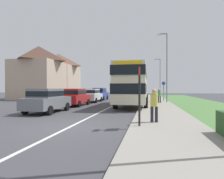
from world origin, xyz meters
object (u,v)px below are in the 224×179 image
object	(u,v)px
double_decker_bus	(133,84)
parked_car_white	(91,95)
parked_car_grey	(47,99)
street_lamp_far	(160,75)
street_lamp_mid	(166,63)
parked_car_red	(75,96)
parked_car_blue	(100,93)
pedestrian_at_stop	(154,104)
pedestrian_walking_away	(159,95)
cycle_route_sign	(164,90)
bus_stop_sign	(139,92)

from	to	relation	value
double_decker_bus	parked_car_white	size ratio (longest dim) A/B	2.48
parked_car_grey	street_lamp_far	xyz separation A→B (m)	(8.95, 25.11, 3.24)
double_decker_bus	street_lamp_mid	distance (m)	5.62
parked_car_red	parked_car_blue	xyz separation A→B (m)	(-0.06, 9.89, 0.04)
pedestrian_at_stop	pedestrian_walking_away	xyz separation A→B (m)	(0.88, 12.44, 0.00)
parked_car_blue	street_lamp_mid	world-z (taller)	street_lamp_mid
cycle_route_sign	street_lamp_mid	world-z (taller)	street_lamp_mid
double_decker_bus	bus_stop_sign	distance (m)	10.46
parked_car_grey	pedestrian_at_stop	size ratio (longest dim) A/B	2.50
parked_car_grey	parked_car_blue	distance (m)	15.09
parked_car_red	pedestrian_walking_away	world-z (taller)	pedestrian_walking_away
double_decker_bus	parked_car_white	bearing A→B (deg)	142.70
parked_car_blue	bus_stop_sign	size ratio (longest dim) A/B	1.62
parked_car_white	street_lamp_mid	size ratio (longest dim) A/B	0.51
parked_car_blue	street_lamp_far	bearing A→B (deg)	47.95
parked_car_blue	pedestrian_at_stop	xyz separation A→B (m)	(7.29, -18.31, 0.03)
street_lamp_far	street_lamp_mid	bearing A→B (deg)	-90.39
bus_stop_sign	street_lamp_far	size ratio (longest dim) A/B	0.36
parked_car_blue	street_lamp_far	distance (m)	13.87
pedestrian_at_stop	parked_car_red	bearing A→B (deg)	130.66
parked_car_red	parked_car_grey	bearing A→B (deg)	-89.67
parked_car_blue	pedestrian_walking_away	world-z (taller)	parked_car_blue
parked_car_grey	cycle_route_sign	bearing A→B (deg)	54.38
cycle_route_sign	street_lamp_far	bearing A→B (deg)	89.15
parked_car_grey	pedestrian_walking_away	size ratio (longest dim) A/B	2.50
parked_car_red	pedestrian_at_stop	bearing A→B (deg)	-49.34
pedestrian_walking_away	parked_car_blue	bearing A→B (deg)	144.30
parked_car_white	cycle_route_sign	xyz separation A→B (m)	(8.64, 2.00, 0.53)
double_decker_bus	parked_car_white	xyz separation A→B (m)	(-5.37, 4.09, -1.25)
parked_car_red	parked_car_blue	size ratio (longest dim) A/B	0.99
bus_stop_sign	cycle_route_sign	world-z (taller)	bus_stop_sign
parked_car_red	double_decker_bus	bearing A→B (deg)	9.64
parked_car_white	pedestrian_at_stop	xyz separation A→B (m)	(7.09, -13.45, 0.08)
double_decker_bus	street_lamp_far	size ratio (longest dim) A/B	1.38
parked_car_grey	pedestrian_at_stop	world-z (taller)	same
bus_stop_sign	parked_car_blue	bearing A→B (deg)	109.02
pedestrian_at_stop	bus_stop_sign	bearing A→B (deg)	-121.61
double_decker_bus	parked_car_grey	bearing A→B (deg)	-131.78
parked_car_grey	parked_car_red	bearing A→B (deg)	90.33
parked_car_red	parked_car_blue	world-z (taller)	parked_car_blue
parked_car_blue	pedestrian_walking_away	size ratio (longest dim) A/B	2.52
double_decker_bus	pedestrian_walking_away	distance (m)	4.19
pedestrian_at_stop	parked_car_white	bearing A→B (deg)	117.79
parked_car_grey	parked_car_blue	xyz separation A→B (m)	(-0.09, 15.09, 0.03)
street_lamp_mid	bus_stop_sign	bearing A→B (deg)	-99.06
street_lamp_mid	parked_car_red	bearing A→B (deg)	-151.62
parked_car_white	bus_stop_sign	distance (m)	15.86
parked_car_white	pedestrian_at_stop	size ratio (longest dim) A/B	2.40
parked_car_white	pedestrian_at_stop	world-z (taller)	pedestrian_at_stop
parked_car_blue	street_lamp_mid	bearing A→B (deg)	-29.66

